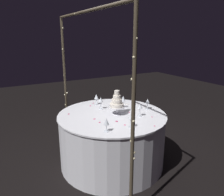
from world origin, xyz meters
The scene contains 25 objects.
ground_plane centered at (0.00, 0.00, 0.00)m, with size 12.00×12.00×0.00m, color black.
decorative_arch centered at (0.00, 0.33, 1.35)m, with size 1.98×0.06×2.04m.
main_table centered at (0.00, 0.00, 0.37)m, with size 1.47×1.47×0.74m.
tiered_cake centered at (-0.04, -0.05, 0.90)m, with size 0.22×0.22×0.33m.
wine_glass_0 centered at (0.49, 0.00, 0.86)m, with size 0.06×0.06×0.16m.
wine_glass_1 centered at (-0.25, -0.28, 0.87)m, with size 0.06×0.06×0.18m.
wine_glass_2 centered at (0.26, 0.04, 0.87)m, with size 0.06×0.06×0.17m.
wine_glass_3 centered at (-0.49, 0.03, 0.86)m, with size 0.06×0.06×0.16m.
wine_glass_4 centered at (-0.07, -0.54, 0.85)m, with size 0.07×0.07×0.15m.
wine_glass_5 centered at (-0.46, 0.33, 0.85)m, with size 0.06×0.06×0.16m.
wine_glass_6 centered at (0.16, -0.28, 0.87)m, with size 0.06×0.06×0.17m.
cake_knife centered at (0.28, -0.32, 0.74)m, with size 0.09×0.29×0.01m.
rose_petal_0 centered at (0.30, -0.27, 0.74)m, with size 0.04×0.03×0.00m, color #C61951.
rose_petal_1 centered at (0.31, -0.57, 0.74)m, with size 0.04×0.03×0.00m, color #C61951.
rose_petal_2 centered at (0.22, -0.24, 0.74)m, with size 0.03×0.02×0.00m, color #C61951.
rose_petal_3 centered at (-0.36, -0.40, 0.74)m, with size 0.02×0.02×0.00m, color #C61951.
rose_petal_4 centered at (-0.41, 0.06, 0.74)m, with size 0.03×0.02×0.00m, color #C61951.
rose_petal_5 centered at (0.57, 0.02, 0.74)m, with size 0.03×0.02×0.00m, color #C61951.
rose_petal_6 centered at (-0.06, 0.29, 0.74)m, with size 0.03×0.02×0.00m, color #C61951.
rose_petal_7 centered at (0.28, 0.52, 0.74)m, with size 0.03×0.02×0.00m, color #C61951.
rose_petal_8 centered at (0.47, 0.12, 0.74)m, with size 0.03×0.02×0.00m, color #C61951.
rose_petal_9 centered at (-0.26, 0.08, 0.74)m, with size 0.04×0.03×0.00m, color #C61951.
rose_petal_10 centered at (-0.07, -0.24, 0.74)m, with size 0.02×0.02×0.00m, color #C61951.
rose_petal_11 centered at (-0.19, 0.28, 0.74)m, with size 0.03×0.02×0.00m, color #C61951.
rose_petal_12 centered at (-0.61, -0.23, 0.74)m, with size 0.02×0.02×0.00m, color #C61951.
Camera 1 is at (-2.43, 1.37, 1.76)m, focal length 34.97 mm.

